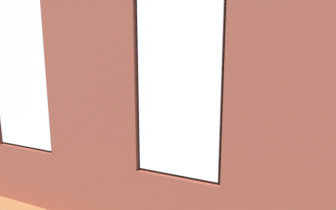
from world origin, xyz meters
TOP-DOWN VIEW (x-y plane):
  - ground_plane at (0.00, 0.00)m, footprint 6.23×5.79m
  - brick_wall_with_windows at (0.00, 2.52)m, footprint 5.63×0.30m
  - white_wall_right at (2.76, 0.20)m, footprint 0.10×4.79m
  - couch_by_window at (0.36, 1.87)m, footprint 1.77×0.87m
  - couch_left at (-2.11, 0.14)m, footprint 0.89×1.96m
  - coffee_table at (0.38, -0.18)m, footprint 1.42×0.89m
  - cup_ceramic at (-0.01, -0.34)m, footprint 0.08×0.08m
  - candle_jar at (0.81, -0.05)m, footprint 0.08×0.08m
  - table_plant_small at (0.28, -0.05)m, footprint 0.13×0.13m
  - remote_silver at (0.56, -0.29)m, footprint 0.16×0.15m
  - media_console at (2.46, -0.10)m, footprint 1.21×0.42m
  - tv_flatscreen at (2.46, -0.11)m, footprint 0.98×0.20m
  - potted_plant_between_couches at (-0.97, 1.82)m, footprint 0.89×0.89m
  - potted_plant_corner_far_left at (-2.25, 1.97)m, footprint 0.85×0.90m
  - potted_plant_near_tv at (1.91, 0.95)m, footprint 0.83×0.77m
  - potted_plant_by_left_couch at (-1.71, -1.29)m, footprint 0.31×0.31m
  - potted_plant_mid_room_small at (-0.59, -0.86)m, footprint 0.39×0.39m
  - potted_plant_corner_near_left at (-2.27, -1.90)m, footprint 1.10×1.07m

SIDE VIEW (x-z plane):
  - ground_plane at x=0.00m, z-range -0.10..0.00m
  - media_console at x=2.46m, z-range 0.00..0.55m
  - potted_plant_by_left_couch at x=-1.71m, z-range 0.06..0.50m
  - couch_left at x=-2.11m, z-range -0.07..0.73m
  - couch_by_window at x=0.36m, z-range -0.07..0.73m
  - coffee_table at x=0.38m, z-range 0.16..0.59m
  - remote_silver at x=0.56m, z-range 0.42..0.44m
  - potted_plant_mid_room_small at x=-0.59m, z-range 0.11..0.81m
  - cup_ceramic at x=-0.01m, z-range 0.42..0.52m
  - candle_jar at x=0.81m, z-range 0.42..0.52m
  - table_plant_small at x=0.28m, z-range 0.43..0.63m
  - potted_plant_corner_near_left at x=-2.27m, z-range -0.03..1.17m
  - potted_plant_corner_far_left at x=-2.25m, z-range 0.01..1.16m
  - potted_plant_near_tv at x=1.91m, z-range 0.12..1.28m
  - potted_plant_between_couches at x=-0.97m, z-range 0.20..1.32m
  - tv_flatscreen at x=2.46m, z-range 0.55..1.24m
  - brick_wall_with_windows at x=0.00m, z-range -0.01..3.43m
  - white_wall_right at x=2.76m, z-range 0.00..3.45m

